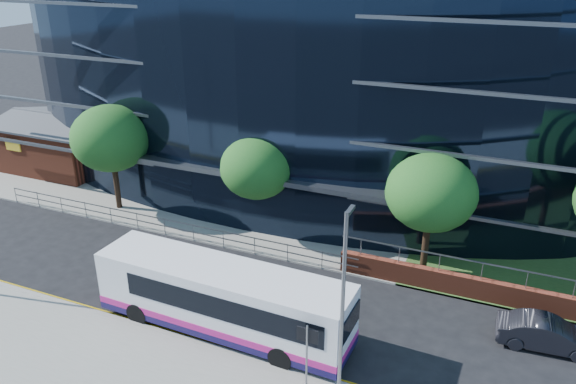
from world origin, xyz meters
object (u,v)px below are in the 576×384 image
at_px(tree_far_a, 111,138).
at_px(tree_far_c, 431,193).
at_px(tree_far_b, 257,168).
at_px(parked_car, 548,334).
at_px(city_bus, 225,299).
at_px(brick_pavilion, 61,144).
at_px(streetlight_east, 343,310).
at_px(street_sign, 307,343).

relative_size(tree_far_a, tree_far_c, 1.07).
bearing_deg(tree_far_b, parked_car, -16.46).
bearing_deg(city_bus, brick_pavilion, 150.54).
bearing_deg(brick_pavilion, streetlight_east, -29.24).
bearing_deg(tree_far_c, street_sign, -103.29).
relative_size(tree_far_b, streetlight_east, 0.76).
distance_m(tree_far_b, parked_car, 17.11).
bearing_deg(streetlight_east, tree_far_b, 127.63).
xyz_separation_m(street_sign, city_bus, (-4.63, 1.91, -0.46)).
bearing_deg(tree_far_c, tree_far_b, 177.14).
xyz_separation_m(brick_pavilion, tree_far_a, (9.00, -4.50, 2.92)).
relative_size(city_bus, parked_car, 2.84).
xyz_separation_m(tree_far_b, parked_car, (16.06, -4.75, -3.52)).
relative_size(streetlight_east, parked_car, 1.92).
distance_m(street_sign, streetlight_east, 2.80).
height_order(street_sign, parked_car, street_sign).
bearing_deg(tree_far_a, tree_far_b, 2.86).
relative_size(brick_pavilion, tree_far_b, 1.42).
xyz_separation_m(brick_pavilion, street_sign, (26.50, -15.09, 0.21)).
bearing_deg(brick_pavilion, city_bus, -31.07).
bearing_deg(city_bus, streetlight_east, -20.55).
bearing_deg(tree_far_b, city_bus, -72.62).
xyz_separation_m(brick_pavilion, tree_far_b, (19.00, -4.00, 2.27)).
height_order(tree_far_c, city_bus, tree_far_c).
bearing_deg(tree_far_a, city_bus, -33.99).
bearing_deg(brick_pavilion, parked_car, -14.00).
xyz_separation_m(brick_pavilion, tree_far_c, (29.00, -4.50, 2.60)).
relative_size(tree_far_b, tree_far_c, 0.93).
bearing_deg(tree_far_b, tree_far_a, -177.14).
height_order(street_sign, tree_far_b, tree_far_b).
bearing_deg(parked_car, city_bus, 104.03).
distance_m(streetlight_east, parked_car, 10.58).
height_order(streetlight_east, parked_car, streetlight_east).
distance_m(tree_far_b, city_bus, 9.94).
xyz_separation_m(tree_far_b, streetlight_east, (9.00, -11.67, 0.23)).
distance_m(brick_pavilion, parked_car, 36.16).
height_order(brick_pavilion, tree_far_c, tree_far_c).
relative_size(street_sign, tree_far_c, 0.43).
height_order(tree_far_a, city_bus, tree_far_a).
xyz_separation_m(tree_far_a, tree_far_b, (10.00, 0.50, -0.65)).
xyz_separation_m(tree_far_a, parked_car, (26.06, -4.25, -4.18)).
height_order(tree_far_c, streetlight_east, streetlight_east).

